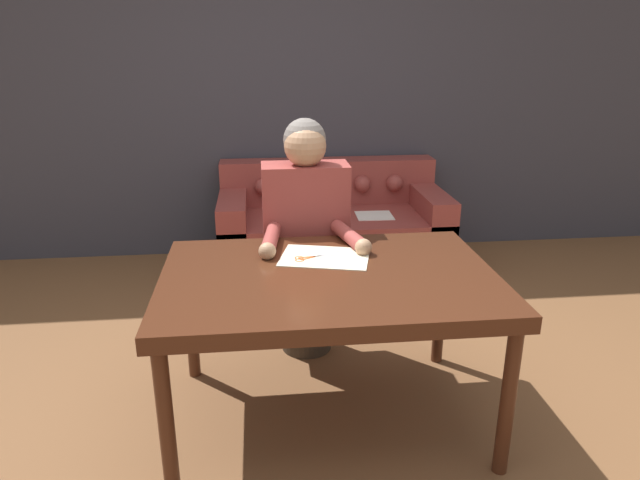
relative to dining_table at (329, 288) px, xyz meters
name	(u,v)px	position (x,y,z in m)	size (l,w,h in m)	color
ground_plane	(304,419)	(-0.11, -0.01, -0.66)	(16.00, 16.00, 0.00)	brown
wall_back	(278,90)	(-0.11, 2.31, 0.64)	(8.00, 0.06, 2.60)	#383842
dining_table	(329,288)	(0.00, 0.00, 0.00)	(1.43, 0.98, 0.73)	#472314
couch	(332,230)	(0.26, 1.88, -0.37)	(1.68, 0.84, 0.79)	brown
person	(306,237)	(-0.04, 0.64, 0.01)	(0.52, 0.63, 1.30)	#33281E
pattern_paper_main	(325,257)	(0.00, 0.19, 0.07)	(0.45, 0.37, 0.00)	beige
scissors	(310,258)	(-0.06, 0.19, 0.07)	(0.23, 0.12, 0.01)	silver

